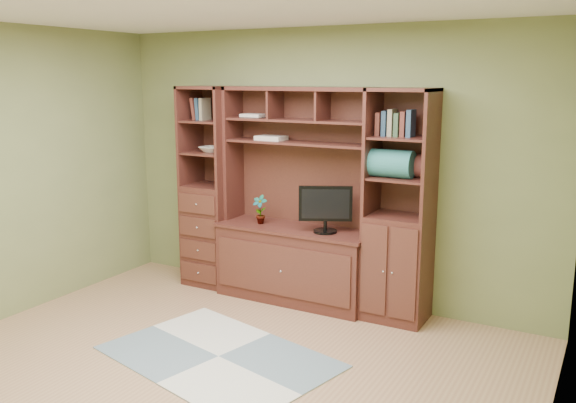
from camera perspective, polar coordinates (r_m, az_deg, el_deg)
The scene contains 11 objects.
room at distance 4.17m, azimuth -8.53°, elevation -0.15°, with size 4.60×4.10×2.64m.
center_hutch at distance 5.76m, azimuth 0.54°, elevation 0.43°, with size 1.54×0.53×2.05m, color #451E18.
left_tower at distance 6.32m, azimuth -7.28°, elevation 1.34°, with size 0.50×0.45×2.05m, color #451E18.
right_tower at distance 5.40m, azimuth 10.36°, elevation -0.52°, with size 0.55×0.45×2.05m, color #451E18.
rug at distance 4.91m, azimuth -6.52°, elevation -14.24°, with size 1.73×1.16×0.01m, color #A4AAAA.
monitor at distance 5.57m, azimuth 3.53°, elevation 0.08°, with size 0.49×0.22×0.60m, color black.
orchid at distance 5.94m, azimuth -2.64°, elevation -0.75°, with size 0.15×0.10×0.28m, color #B6503D.
magazines at distance 5.90m, azimuth -1.58°, elevation 5.97°, with size 0.27×0.20×0.04m, color beige.
bowl at distance 6.25m, azimuth -7.18°, elevation 4.87°, with size 0.23×0.23×0.06m, color silver.
blanket_teal at distance 5.31m, azimuth 9.45°, elevation 3.54°, with size 0.42×0.24×0.24m, color #2A6F6E.
blanket_red at distance 5.38m, azimuth 11.62°, elevation 3.34°, with size 0.36×0.20×0.20m, color brown.
Camera 1 is at (2.50, -3.24, 2.14)m, focal length 38.00 mm.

